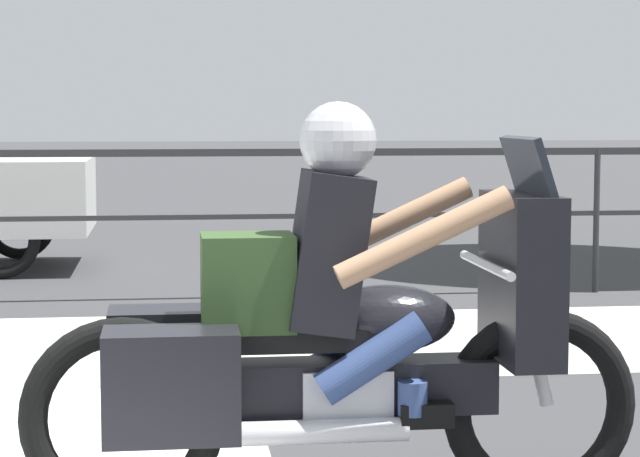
{
  "coord_description": "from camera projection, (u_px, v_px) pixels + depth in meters",
  "views": [
    {
      "loc": [
        1.49,
        -4.67,
        1.52
      ],
      "look_at": [
        2.2,
        0.99,
        0.99
      ],
      "focal_mm": 70.0,
      "sensor_mm": 36.0,
      "label": 1
    }
  ],
  "objects": [
    {
      "name": "motorcycle",
      "position": [
        331.0,
        335.0,
        4.7
      ],
      "size": [
        2.37,
        0.76,
        1.56
      ],
      "rotation": [
        0.0,
        0.0,
        0.04
      ],
      "color": "black",
      "rests_on": "ground"
    }
  ]
}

